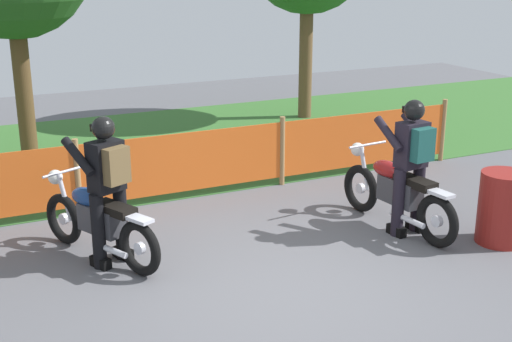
{
  "coord_description": "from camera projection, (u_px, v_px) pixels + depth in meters",
  "views": [
    {
      "loc": [
        -3.05,
        -5.69,
        3.3
      ],
      "look_at": [
        0.22,
        1.26,
        0.9
      ],
      "focal_mm": 48.19,
      "sensor_mm": 36.0,
      "label": 1
    }
  ],
  "objects": [
    {
      "name": "rider_lead",
      "position": [
        107.0,
        183.0,
        7.47
      ],
      "size": [
        0.69,
        0.78,
        1.69
      ],
      "rotation": [
        0.0,
        0.0,
        2.01
      ],
      "color": "black",
      "rests_on": "ground"
    },
    {
      "name": "barrier_fence",
      "position": [
        186.0,
        162.0,
        9.65
      ],
      "size": [
        9.17,
        0.08,
        1.05
      ],
      "color": "#997547",
      "rests_on": "ground"
    },
    {
      "name": "ground",
      "position": [
        288.0,
        290.0,
        7.15
      ],
      "size": [
        24.0,
        24.0,
        0.02
      ],
      "primitive_type": "cube",
      "color": "#5B5B60"
    },
    {
      "name": "grass_verge",
      "position": [
        133.0,
        149.0,
        12.3
      ],
      "size": [
        24.0,
        5.79,
        0.01
      ],
      "primitive_type": "cube",
      "color": "#386B2D",
      "rests_on": "ground"
    },
    {
      "name": "motorcycle_trailing",
      "position": [
        396.0,
        192.0,
        8.64
      ],
      "size": [
        0.6,
        2.05,
        0.97
      ],
      "rotation": [
        0.0,
        0.0,
        1.68
      ],
      "color": "black",
      "rests_on": "ground"
    },
    {
      "name": "rider_trailing",
      "position": [
        411.0,
        160.0,
        8.31
      ],
      "size": [
        0.59,
        0.71,
        1.69
      ],
      "rotation": [
        0.0,
        0.0,
        1.68
      ],
      "color": "black",
      "rests_on": "ground"
    },
    {
      "name": "oil_drum",
      "position": [
        503.0,
        208.0,
        8.19
      ],
      "size": [
        0.58,
        0.58,
        0.88
      ],
      "primitive_type": "cylinder",
      "color": "maroon",
      "rests_on": "ground"
    },
    {
      "name": "motorcycle_lead",
      "position": [
        98.0,
        221.0,
        7.75
      ],
      "size": [
        0.99,
        1.84,
        0.94
      ],
      "rotation": [
        0.0,
        0.0,
        2.01
      ],
      "color": "black",
      "rests_on": "ground"
    }
  ]
}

